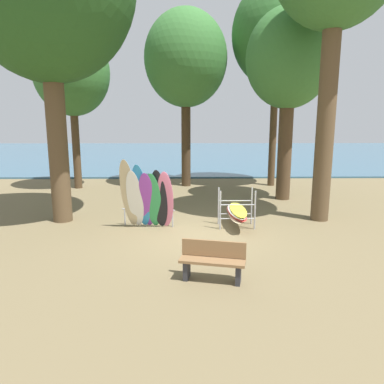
# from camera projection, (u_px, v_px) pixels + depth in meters

# --- Properties ---
(ground_plane) EXTENTS (80.00, 80.00, 0.00)m
(ground_plane) POSITION_uv_depth(u_px,v_px,m) (196.00, 236.00, 10.72)
(ground_plane) COLOR brown
(lake_water) EXTENTS (80.00, 36.00, 0.10)m
(lake_water) POSITION_uv_depth(u_px,v_px,m) (189.00, 153.00, 39.37)
(lake_water) COLOR #38607A
(lake_water) RESTS_ON ground
(tree_mid_behind) EXTENTS (3.60, 3.60, 8.05)m
(tree_mid_behind) POSITION_uv_depth(u_px,v_px,m) (289.00, 61.00, 14.83)
(tree_mid_behind) COLOR #4C3823
(tree_mid_behind) RESTS_ON ground
(tree_far_left_back) EXTENTS (4.55, 4.55, 10.35)m
(tree_far_left_back) POSITION_uv_depth(u_px,v_px,m) (277.00, 34.00, 17.92)
(tree_far_left_back) COLOR #4C3823
(tree_far_left_back) RESTS_ON ground
(tree_far_right_back) EXTENTS (3.70, 3.70, 7.92)m
(tree_far_right_back) POSITION_uv_depth(u_px,v_px,m) (72.00, 73.00, 17.51)
(tree_far_right_back) COLOR #4C3823
(tree_far_right_back) RESTS_ON ground
(tree_deep_back) EXTENTS (4.20, 4.20, 8.94)m
(tree_deep_back) POSITION_uv_depth(u_px,v_px,m) (186.00, 60.00, 18.06)
(tree_deep_back) COLOR #42301E
(tree_deep_back) RESTS_ON ground
(leaning_board_pile) EXTENTS (1.79, 0.86, 2.26)m
(leaning_board_pile) POSITION_uv_depth(u_px,v_px,m) (146.00, 198.00, 11.32)
(leaning_board_pile) COLOR #C6B289
(leaning_board_pile) RESTS_ON ground
(board_storage_rack) EXTENTS (1.15, 2.13, 1.25)m
(board_storage_rack) POSITION_uv_depth(u_px,v_px,m) (237.00, 212.00, 11.61)
(board_storage_rack) COLOR #9EA0A5
(board_storage_rack) RESTS_ON ground
(park_bench) EXTENTS (1.46, 0.72, 0.85)m
(park_bench) POSITION_uv_depth(u_px,v_px,m) (213.00, 260.00, 7.66)
(park_bench) COLOR #2D2D33
(park_bench) RESTS_ON ground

